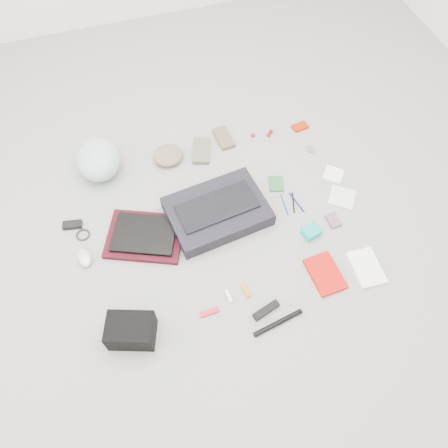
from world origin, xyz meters
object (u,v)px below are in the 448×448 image
object	(u,v)px
laptop	(144,234)
accordion_wallet	(311,232)
messenger_bag	(217,211)
bike_helmet	(98,159)
camera_bag	(131,331)
book_red	(325,274)

from	to	relation	value
laptop	accordion_wallet	bearing A→B (deg)	6.84
messenger_bag	bike_helmet	bearing A→B (deg)	129.67
messenger_bag	laptop	xyz separation A→B (m)	(-0.40, -0.02, -0.00)
laptop	camera_bag	world-z (taller)	camera_bag
camera_bag	accordion_wallet	world-z (taller)	camera_bag
laptop	camera_bag	distance (m)	0.53
camera_bag	accordion_wallet	distance (m)	1.04
laptop	camera_bag	xyz separation A→B (m)	(-0.16, -0.50, 0.03)
bike_helmet	camera_bag	xyz separation A→B (m)	(-0.02, -1.03, -0.02)
laptop	book_red	xyz separation A→B (m)	(0.81, -0.48, -0.03)
book_red	accordion_wallet	bearing A→B (deg)	79.50
messenger_bag	book_red	bearing A→B (deg)	-58.02
bike_helmet	accordion_wallet	xyz separation A→B (m)	(0.98, -0.77, -0.07)
laptop	book_red	world-z (taller)	laptop
laptop	book_red	distance (m)	0.95
messenger_bag	laptop	size ratio (longest dim) A/B	1.60
book_red	accordion_wallet	xyz separation A→B (m)	(0.03, 0.24, 0.01)
messenger_bag	accordion_wallet	size ratio (longest dim) A/B	5.69
laptop	accordion_wallet	xyz separation A→B (m)	(0.84, -0.24, -0.02)
bike_helmet	book_red	world-z (taller)	bike_helmet
accordion_wallet	camera_bag	bearing A→B (deg)	179.65
bike_helmet	camera_bag	bearing A→B (deg)	-88.19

